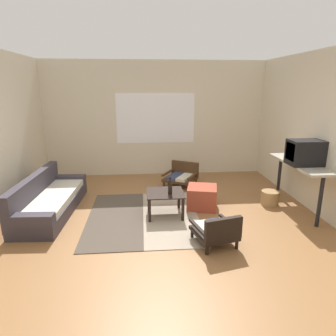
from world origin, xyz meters
The scene contains 14 objects.
ground_plane centered at (0.00, 0.00, 0.00)m, with size 7.80×7.80×0.00m, color olive.
far_wall_with_window centered at (0.00, 3.06, 1.35)m, with size 5.60×0.13×2.70m.
side_wall_right centered at (2.66, 0.30, 1.35)m, with size 0.12×6.60×2.70m, color beige.
area_rug centered at (-0.34, 0.47, 0.01)m, with size 1.82×2.18×0.01m.
couch centered at (-1.95, 0.80, 0.21)m, with size 0.80×2.10×0.66m.
coffee_table centered at (0.03, 0.52, 0.33)m, with size 0.61×0.60×0.41m.
armchair_by_window centered at (0.52, 2.11, 0.21)m, with size 0.85×0.85×0.48m.
armchair_striped_foreground centered at (0.65, -0.54, 0.22)m, with size 0.64×0.68×0.48m.
ottoman_orange centered at (0.71, 0.78, 0.20)m, with size 0.51×0.51×0.39m, color #993D28.
console_shelf centered at (2.35, 0.57, 0.76)m, with size 0.44×1.51×0.85m.
crt_television centered at (2.35, 0.42, 1.06)m, with size 0.55×0.38×0.41m.
clay_vase centered at (2.35, 0.86, 0.99)m, with size 0.22×0.22×0.33m.
glass_bottle centered at (0.11, 0.44, 0.53)m, with size 0.07×0.07×0.30m.
wicker_basket centered at (1.99, 0.81, 0.13)m, with size 0.32×0.32×0.26m, color #9E7A4C.
Camera 1 is at (-0.33, -4.14, 2.11)m, focal length 31.83 mm.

